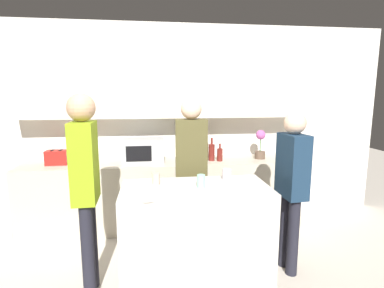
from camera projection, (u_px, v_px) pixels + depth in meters
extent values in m
cube|color=silver|center=(162.00, 124.00, 4.20)|extent=(6.40, 0.08, 2.70)
cube|color=beige|center=(162.00, 89.00, 3.92)|extent=(3.74, 0.32, 0.75)
cube|color=#B7AD99|center=(164.00, 194.00, 4.01)|extent=(3.60, 0.62, 0.89)
cube|color=beige|center=(196.00, 235.00, 2.79)|extent=(1.34, 0.66, 0.93)
cube|color=#B7BABC|center=(143.00, 151.00, 3.87)|extent=(0.52, 0.38, 0.30)
cube|color=black|center=(139.00, 154.00, 3.68)|extent=(0.31, 0.01, 0.19)
cube|color=#B21E19|center=(57.00, 157.00, 3.75)|extent=(0.26, 0.16, 0.18)
cube|color=black|center=(52.00, 150.00, 3.72)|extent=(0.02, 0.11, 0.01)
cube|color=black|center=(61.00, 150.00, 3.74)|extent=(0.02, 0.11, 0.01)
cylinder|color=brown|center=(260.00, 155.00, 4.10)|extent=(0.14, 0.14, 0.10)
cylinder|color=#38662D|center=(260.00, 145.00, 4.07)|extent=(0.01, 0.01, 0.18)
sphere|color=#B25199|center=(261.00, 135.00, 4.05)|extent=(0.13, 0.13, 0.13)
cylinder|color=silver|center=(190.00, 155.00, 3.92)|extent=(0.09, 0.09, 0.16)
cylinder|color=silver|center=(190.00, 147.00, 3.90)|extent=(0.03, 0.03, 0.06)
cylinder|color=#472814|center=(197.00, 153.00, 4.04)|extent=(0.06, 0.06, 0.19)
cylinder|color=#472814|center=(197.00, 143.00, 4.02)|extent=(0.02, 0.02, 0.07)
cylinder|color=#472814|center=(206.00, 152.00, 3.98)|extent=(0.06, 0.06, 0.23)
cylinder|color=#472814|center=(206.00, 140.00, 3.96)|extent=(0.02, 0.02, 0.09)
cylinder|color=maroon|center=(212.00, 152.00, 3.97)|extent=(0.08, 0.08, 0.22)
cylinder|color=maroon|center=(212.00, 141.00, 3.94)|extent=(0.03, 0.03, 0.09)
cylinder|color=maroon|center=(220.00, 155.00, 3.94)|extent=(0.08, 0.08, 0.17)
cylinder|color=maroon|center=(220.00, 146.00, 3.93)|extent=(0.03, 0.03, 0.07)
cylinder|color=white|center=(147.00, 196.00, 2.44)|extent=(0.26, 0.26, 0.01)
cylinder|color=silver|center=(227.00, 174.00, 2.91)|extent=(0.09, 0.09, 0.11)
cylinder|color=#91E0BB|center=(201.00, 181.00, 2.67)|extent=(0.07, 0.07, 0.12)
cylinder|color=#C2AC95|center=(156.00, 178.00, 2.77)|extent=(0.08, 0.08, 0.11)
cylinder|color=black|center=(293.00, 237.00, 2.91)|extent=(0.11, 0.11, 0.77)
cylinder|color=black|center=(285.00, 230.00, 3.06)|extent=(0.11, 0.11, 0.77)
cube|color=#193047|center=(293.00, 166.00, 2.87)|extent=(0.21, 0.35, 0.61)
sphere|color=beige|center=(295.00, 123.00, 2.80)|extent=(0.21, 0.21, 0.21)
cylinder|color=black|center=(198.00, 214.00, 3.38)|extent=(0.11, 0.11, 0.83)
cylinder|color=black|center=(184.00, 215.00, 3.37)|extent=(0.11, 0.11, 0.83)
cube|color=#4B4525|center=(191.00, 150.00, 3.25)|extent=(0.35, 0.21, 0.66)
sphere|color=beige|center=(191.00, 109.00, 3.18)|extent=(0.23, 0.23, 0.23)
cylinder|color=black|center=(91.00, 243.00, 2.72)|extent=(0.11, 0.11, 0.86)
cylinder|color=black|center=(88.00, 252.00, 2.56)|extent=(0.11, 0.11, 0.86)
cube|color=#85A419|center=(84.00, 162.00, 2.51)|extent=(0.20, 0.35, 0.68)
sphere|color=tan|center=(81.00, 108.00, 2.44)|extent=(0.23, 0.23, 0.23)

